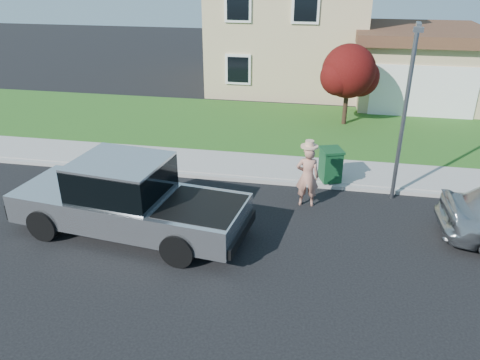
% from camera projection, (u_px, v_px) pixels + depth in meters
% --- Properties ---
extents(ground, '(80.00, 80.00, 0.00)m').
position_uv_depth(ground, '(231.00, 226.00, 12.71)').
color(ground, black).
rests_on(ground, ground).
extents(curb, '(40.00, 0.20, 0.12)m').
position_uv_depth(curb, '(280.00, 182.00, 15.10)').
color(curb, gray).
rests_on(curb, ground).
extents(sidewalk, '(40.00, 2.00, 0.15)m').
position_uv_depth(sidewalk, '(283.00, 168.00, 16.07)').
color(sidewalk, gray).
rests_on(sidewalk, ground).
extents(lawn, '(40.00, 7.00, 0.10)m').
position_uv_depth(lawn, '(294.00, 127.00, 20.09)').
color(lawn, '#134317').
rests_on(lawn, ground).
extents(house, '(14.00, 11.30, 6.85)m').
position_uv_depth(house, '(314.00, 28.00, 25.72)').
color(house, tan).
rests_on(house, ground).
extents(pickup_truck, '(6.43, 2.86, 2.04)m').
position_uv_depth(pickup_truck, '(128.00, 200.00, 12.05)').
color(pickup_truck, black).
rests_on(pickup_truck, ground).
extents(woman, '(0.68, 0.49, 2.01)m').
position_uv_depth(woman, '(307.00, 175.00, 13.44)').
color(woman, tan).
rests_on(woman, ground).
extents(ornamental_tree, '(2.48, 2.24, 3.40)m').
position_uv_depth(ornamental_tree, '(349.00, 74.00, 19.49)').
color(ornamental_tree, black).
rests_on(ornamental_tree, lawn).
extents(trash_bin, '(0.84, 0.91, 1.05)m').
position_uv_depth(trash_bin, '(331.00, 164.00, 14.86)').
color(trash_bin, '#103C1E').
rests_on(trash_bin, sidewalk).
extents(street_lamp, '(0.27, 0.67, 5.13)m').
position_uv_depth(street_lamp, '(406.00, 105.00, 12.94)').
color(street_lamp, slate).
rests_on(street_lamp, ground).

